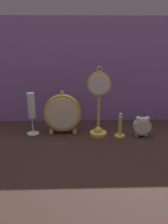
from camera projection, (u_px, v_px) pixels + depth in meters
name	position (u px, v px, depth m)	size (l,w,h in m)	color
ground_plane	(85.00, 144.00, 1.16)	(4.00, 4.00, 0.00)	black
fabric_backdrop_drape	(83.00, 71.00, 1.38)	(1.63, 0.01, 0.58)	#8460A8
pocket_watch_on_stand	(99.00, 104.00, 1.21)	(0.11, 0.08, 0.34)	gold
alarm_clock_twin_bell	(142.00, 125.00, 1.22)	(0.09, 0.03, 0.11)	silver
mantel_clock_silver	(63.00, 113.00, 1.25)	(0.18, 0.04, 0.22)	gold
champagne_flute	(31.00, 109.00, 1.23)	(0.06, 0.06, 0.21)	silver
brass_candlestick	(120.00, 130.00, 1.22)	(0.05, 0.05, 0.12)	gold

